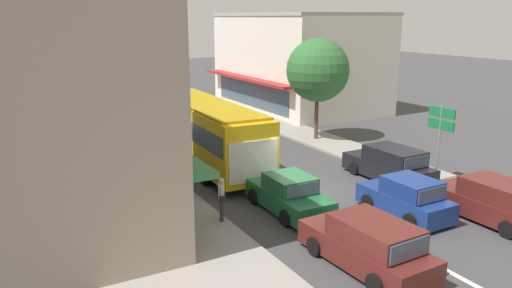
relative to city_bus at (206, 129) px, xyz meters
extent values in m
plane|color=#3F3F42|center=(1.87, -6.03, -1.88)|extent=(140.00, 140.00, 0.00)
cube|color=silver|center=(1.87, -2.03, -1.88)|extent=(0.20, 28.00, 0.01)
cube|color=gray|center=(-4.93, -0.03, -1.81)|extent=(5.20, 44.00, 0.14)
cube|color=gray|center=(8.07, -0.03, -1.82)|extent=(2.80, 44.00, 0.12)
cube|color=gray|center=(-8.33, -5.82, 2.11)|extent=(7.33, 8.33, 7.99)
cube|color=#2D703D|center=(-4.22, -5.82, 0.82)|extent=(1.10, 7.66, 0.20)
cube|color=#425160|center=(-4.64, -5.82, -0.48)|extent=(0.06, 6.66, 1.80)
cube|color=silver|center=(-8.33, 3.28, 1.93)|extent=(7.84, 9.44, 7.63)
cube|color=#2D703D|center=(-3.96, 3.28, 0.82)|extent=(1.10, 8.68, 0.20)
cube|color=#425160|center=(-4.38, 3.28, -0.48)|extent=(0.06, 7.55, 1.80)
cube|color=#A19D92|center=(-8.33, 3.28, 5.87)|extent=(8.00, 9.44, 0.24)
cube|color=silver|center=(13.37, 11.81, 1.84)|extent=(8.78, 13.93, 7.45)
cube|color=maroon|center=(8.53, 11.81, 0.82)|extent=(1.10, 12.82, 0.20)
cube|color=#425160|center=(8.95, 11.81, -0.48)|extent=(0.06, 11.15, 1.80)
cube|color=#A19D92|center=(13.37, 11.81, 5.68)|extent=(8.94, 13.93, 0.24)
cube|color=yellow|center=(0.00, 0.01, -0.12)|extent=(2.89, 10.88, 2.70)
cube|color=#425160|center=(0.00, 0.01, 0.28)|extent=(2.91, 10.45, 0.90)
cube|color=beige|center=(-0.20, -5.42, -0.32)|extent=(2.25, 0.14, 1.76)
cube|color=#AF890F|center=(0.00, 0.01, 1.29)|extent=(2.73, 10.02, 0.12)
cylinder|color=black|center=(-1.13, 3.40, -1.40)|extent=(0.29, 0.97, 0.96)
cylinder|color=black|center=(1.37, 3.31, -1.40)|extent=(0.29, 0.97, 0.96)
cylinder|color=black|center=(-1.36, -2.91, -1.40)|extent=(0.29, 0.97, 0.96)
cylinder|color=black|center=(1.14, -3.00, -1.40)|extent=(0.29, 0.97, 0.96)
cube|color=#1E6638|center=(0.27, -7.38, -1.37)|extent=(1.82, 4.24, 0.72)
cube|color=#1E6638|center=(0.26, -7.48, -0.71)|extent=(1.60, 1.84, 0.60)
cube|color=#425160|center=(0.29, -6.57, -0.71)|extent=(1.44, 0.09, 0.51)
cube|color=#425160|center=(0.24, -8.40, -0.71)|extent=(1.41, 0.09, 0.48)
cylinder|color=black|center=(-0.56, -6.11, -1.57)|extent=(0.19, 0.62, 0.62)
cylinder|color=black|center=(1.16, -6.14, -1.57)|extent=(0.19, 0.62, 0.62)
cylinder|color=black|center=(-0.62, -8.63, -1.57)|extent=(0.19, 0.62, 0.62)
cylinder|color=black|center=(1.10, -8.66, -1.57)|extent=(0.19, 0.62, 0.62)
cube|color=#561E19|center=(-0.11, -12.33, -1.36)|extent=(1.95, 4.57, 0.76)
cube|color=#561E19|center=(-0.10, -12.68, -0.64)|extent=(1.75, 2.67, 0.68)
cube|color=#425160|center=(-0.15, -11.36, -0.64)|extent=(1.51, 0.12, 0.58)
cube|color=#425160|center=(-0.04, -14.00, -0.64)|extent=(1.48, 0.12, 0.54)
cylinder|color=black|center=(-1.05, -11.02, -1.57)|extent=(0.21, 0.63, 0.62)
cylinder|color=black|center=(0.71, -10.94, -1.57)|extent=(0.21, 0.63, 0.62)
cylinder|color=black|center=(-0.93, -13.72, -1.57)|extent=(0.21, 0.63, 0.62)
cylinder|color=black|center=(0.82, -13.64, -1.57)|extent=(0.21, 0.63, 0.62)
cube|color=navy|center=(3.89, -9.93, -1.36)|extent=(1.68, 3.72, 0.76)
cube|color=navy|center=(3.90, -10.23, -0.66)|extent=(1.54, 1.92, 0.64)
cube|color=#425160|center=(3.89, -9.26, -0.66)|extent=(1.40, 0.08, 0.54)
cube|color=#425160|center=(3.91, -11.20, -0.66)|extent=(1.37, 0.08, 0.51)
cylinder|color=black|center=(3.06, -8.83, -1.57)|extent=(0.19, 0.62, 0.62)
cylinder|color=black|center=(4.70, -8.81, -1.57)|extent=(0.19, 0.62, 0.62)
cylinder|color=black|center=(3.09, -11.05, -1.57)|extent=(0.19, 0.62, 0.62)
cylinder|color=black|center=(4.73, -11.03, -1.57)|extent=(0.19, 0.62, 0.62)
cube|color=#561E19|center=(6.37, -11.79, -1.36)|extent=(1.76, 4.50, 0.76)
cube|color=#561E19|center=(6.37, -12.14, -0.64)|extent=(1.64, 2.60, 0.68)
cube|color=#425160|center=(6.37, -10.82, -0.64)|extent=(1.51, 0.06, 0.58)
cylinder|color=black|center=(5.49, -10.44, -1.57)|extent=(0.18, 0.62, 0.62)
cylinder|color=black|center=(7.25, -10.44, -1.57)|extent=(0.18, 0.62, 0.62)
cylinder|color=black|center=(5.49, -13.14, -1.57)|extent=(0.18, 0.62, 0.62)
cube|color=black|center=(6.42, -6.35, -1.36)|extent=(1.84, 4.53, 0.76)
cube|color=black|center=(6.42, -6.70, -0.64)|extent=(1.68, 2.63, 0.68)
cube|color=#425160|center=(6.40, -5.38, -0.64)|extent=(1.51, 0.09, 0.58)
cube|color=#425160|center=(6.45, -8.02, -0.64)|extent=(1.48, 0.08, 0.54)
cylinder|color=black|center=(5.52, -5.02, -1.57)|extent=(0.19, 0.62, 0.62)
cylinder|color=black|center=(7.28, -4.99, -1.57)|extent=(0.19, 0.62, 0.62)
cylinder|color=black|center=(5.56, -7.72, -1.57)|extent=(0.19, 0.62, 0.62)
cylinder|color=black|center=(7.32, -7.69, -1.57)|extent=(0.19, 0.62, 0.62)
cylinder|color=gray|center=(-2.06, 12.57, 0.22)|extent=(0.12, 0.12, 4.20)
cube|color=black|center=(-2.06, 12.57, 1.97)|extent=(0.24, 0.24, 0.68)
sphere|color=black|center=(-1.92, 12.57, 2.20)|extent=(0.13, 0.13, 0.13)
sphere|color=orange|center=(-1.92, 12.57, 1.98)|extent=(0.13, 0.13, 0.13)
sphere|color=black|center=(-1.92, 12.57, 1.76)|extent=(0.13, 0.13, 0.13)
cylinder|color=gray|center=(7.88, -7.89, -0.08)|extent=(0.10, 0.10, 3.60)
cube|color=#19753D|center=(7.88, -7.91, 1.42)|extent=(0.08, 1.40, 0.44)
cube|color=white|center=(7.92, -7.91, 1.42)|extent=(0.01, 1.10, 0.10)
cube|color=#19753D|center=(7.88, -7.91, 0.87)|extent=(0.08, 1.40, 0.44)
cube|color=white|center=(7.92, -7.91, 0.87)|extent=(0.01, 1.10, 0.10)
cylinder|color=brown|center=(7.93, 1.51, -0.39)|extent=(0.24, 0.24, 2.98)
cylinder|color=brown|center=(7.93, 1.98, 1.45)|extent=(0.10, 1.01, 0.79)
cylinder|color=brown|center=(8.36, 1.51, 1.42)|extent=(0.92, 0.10, 0.72)
cylinder|color=brown|center=(7.93, 1.03, 1.52)|extent=(0.10, 1.02, 0.93)
cylinder|color=brown|center=(7.58, 1.51, 1.61)|extent=(0.77, 0.10, 1.09)
sphere|color=#2D6633|center=(7.93, 1.51, 2.42)|extent=(3.77, 3.77, 3.77)
cylinder|color=#333338|center=(-2.53, -7.24, -1.32)|extent=(0.14, 0.14, 0.84)
cylinder|color=#333338|center=(-2.60, -7.41, -1.32)|extent=(0.14, 0.14, 0.84)
cube|color=beige|center=(-2.56, -7.33, -0.62)|extent=(0.34, 0.42, 0.56)
sphere|color=tan|center=(-2.56, -7.33, -0.22)|extent=(0.22, 0.22, 0.22)
cylinder|color=beige|center=(-2.47, -7.11, -0.62)|extent=(0.09, 0.09, 0.54)
cylinder|color=beige|center=(-2.66, -7.55, -0.62)|extent=(0.09, 0.09, 0.54)
cube|color=black|center=(-2.67, -7.62, -0.80)|extent=(0.26, 0.18, 0.22)
cylinder|color=#232838|center=(-2.64, 5.98, -1.32)|extent=(0.14, 0.14, 0.84)
cylinder|color=#232838|center=(-2.54, 5.83, -1.32)|extent=(0.14, 0.14, 0.84)
cube|color=slate|center=(-2.59, 5.90, -0.62)|extent=(0.38, 0.42, 0.56)
sphere|color=#9E7051|center=(-2.59, 5.90, -0.22)|extent=(0.22, 0.22, 0.22)
cylinder|color=slate|center=(-2.72, 6.11, -0.62)|extent=(0.09, 0.09, 0.54)
cylinder|color=slate|center=(-2.46, 5.70, -0.62)|extent=(0.09, 0.09, 0.54)
camera|label=1|loc=(-9.66, -22.83, 5.49)|focal=35.00mm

